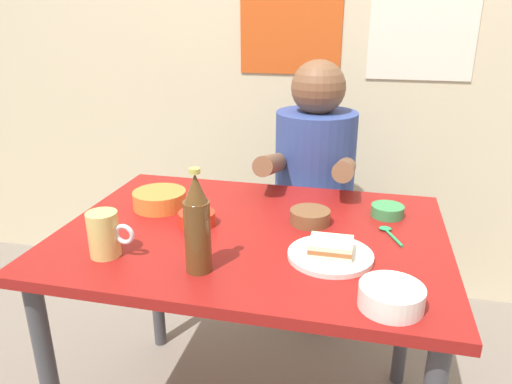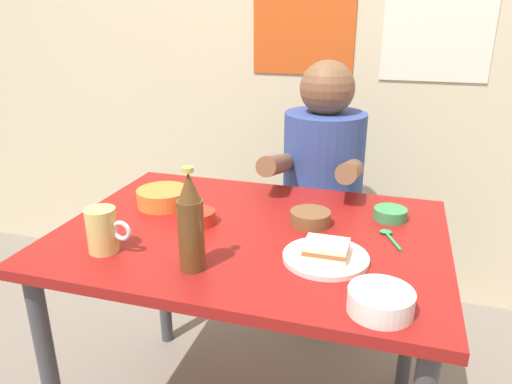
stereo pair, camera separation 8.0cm
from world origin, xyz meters
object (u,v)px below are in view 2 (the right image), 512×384
Objects in this scene: stool at (319,256)px; plate_orange at (326,258)px; sandwich at (326,249)px; soup_bowl_orange at (163,197)px; dining_table at (251,258)px; beer_mug at (103,230)px; beer_bottle at (191,224)px; person_seated at (323,164)px.

plate_orange reaches higher than stool.
sandwich is 0.61m from soup_bowl_orange.
dining_table is at bearing -99.69° from stool.
beer_mug reaches higher than stool.
beer_mug is (-0.57, -0.12, 0.05)m from plate_orange.
dining_table is 8.73× the size of beer_mug.
person_seated is at bearing 78.39° from beer_bottle.
sandwich is (-0.00, 0.00, 0.02)m from plate_orange.
beer_bottle is 1.54× the size of soup_bowl_orange.
dining_table is at bearing 35.45° from beer_mug.
person_seated is 2.75× the size of beer_bottle.
plate_orange is at bearing -26.42° from dining_table.
person_seated is at bearing 99.92° from sandwich.
beer_mug is (-0.44, -0.87, 0.45)m from stool.
soup_bowl_orange is at bearing 159.01° from sandwich.
soup_bowl_orange reaches higher than dining_table.
soup_bowl_orange is (-0.44, -0.52, 0.01)m from person_seated.
person_seated is 0.75m from plate_orange.
beer_bottle reaches higher than stool.
sandwich is at bearing -20.99° from soup_bowl_orange.
dining_table is 0.28m from plate_orange.
plate_orange is (0.24, -0.12, 0.10)m from dining_table.
dining_table is 0.71m from stool.
sandwich is (0.24, -0.12, 0.13)m from dining_table.
soup_bowl_orange is (-0.57, 0.22, 0.02)m from plate_orange.
beer_bottle reaches higher than dining_table.
dining_table is 6.47× the size of soup_bowl_orange.
dining_table is 0.29m from sandwich.
soup_bowl_orange is at bearing -129.66° from stool.
person_seated is 3.27× the size of plate_orange.
stool is 0.87m from sandwich.
plate_orange is at bearing -26.57° from sandwich.
stool is at bearing 80.31° from dining_table.
dining_table is at bearing -99.86° from person_seated.
plate_orange is 0.61m from soup_bowl_orange.
stool is at bearing 99.77° from plate_orange.
beer_mug reaches higher than sandwich.
person_seated reaches higher than beer_bottle.
beer_bottle is at bearing -156.17° from plate_orange.
dining_table is 10.00× the size of sandwich.
stool is 1.04m from beer_bottle.
beer_mug is at bearing -116.88° from stool.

